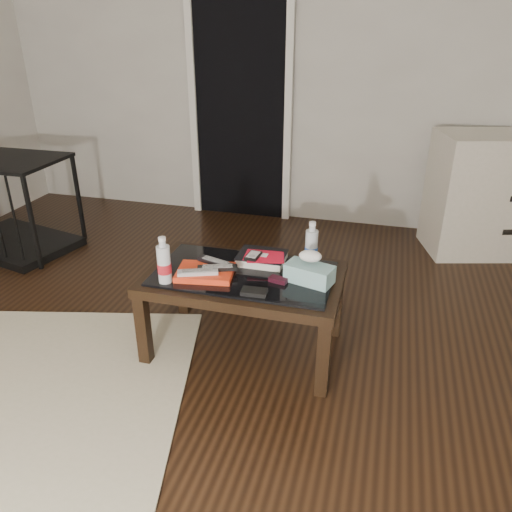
{
  "coord_description": "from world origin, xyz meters",
  "views": [
    {
      "loc": [
        0.87,
        -1.7,
        1.63
      ],
      "look_at": [
        0.27,
        0.49,
        0.55
      ],
      "focal_mm": 35.0,
      "sensor_mm": 36.0,
      "label": 1
    }
  ],
  "objects": [
    {
      "name": "water_bottle_left",
      "position": [
        -0.13,
        0.27,
        0.58
      ],
      "size": [
        0.07,
        0.07,
        0.24
      ],
      "primitive_type": "cylinder",
      "rotation": [
        0.0,
        0.0,
        -0.05
      ],
      "color": "silver",
      "rests_on": "coffee_table"
    },
    {
      "name": "textbook",
      "position": [
        0.28,
        0.61,
        0.48
      ],
      "size": [
        0.25,
        0.2,
        0.05
      ],
      "primitive_type": "cube",
      "rotation": [
        0.0,
        0.0,
        -0.0
      ],
      "color": "black",
      "rests_on": "coffee_table"
    },
    {
      "name": "water_bottle_right",
      "position": [
        0.53,
        0.65,
        0.58
      ],
      "size": [
        0.07,
        0.07,
        0.24
      ],
      "primitive_type": "cylinder",
      "rotation": [
        0.0,
        0.0,
        0.08
      ],
      "color": "silver",
      "rests_on": "coffee_table"
    },
    {
      "name": "room_shell",
      "position": [
        0.0,
        0.0,
        1.62
      ],
      "size": [
        5.0,
        5.0,
        5.0
      ],
      "color": "beige",
      "rests_on": "ground"
    },
    {
      "name": "coffee_table",
      "position": [
        0.22,
        0.46,
        0.4
      ],
      "size": [
        1.0,
        0.6,
        0.46
      ],
      "color": "black",
      "rests_on": "ground"
    },
    {
      "name": "remote_black_front",
      "position": [
        0.1,
        0.4,
        0.5
      ],
      "size": [
        0.21,
        0.11,
        0.02
      ],
      "primitive_type": "cube",
      "rotation": [
        0.0,
        0.0,
        0.33
      ],
      "color": "black",
      "rests_on": "magazines"
    },
    {
      "name": "ground",
      "position": [
        0.0,
        0.0,
        0.0
      ],
      "size": [
        5.0,
        5.0,
        0.0
      ],
      "primitive_type": "plane",
      "color": "black",
      "rests_on": "ground"
    },
    {
      "name": "remote_black_back",
      "position": [
        0.07,
        0.46,
        0.5
      ],
      "size": [
        0.21,
        0.11,
        0.02
      ],
      "primitive_type": "cube",
      "rotation": [
        0.0,
        0.0,
        -0.31
      ],
      "color": "black",
      "rests_on": "magazines"
    },
    {
      "name": "dvd_mailers",
      "position": [
        0.29,
        0.58,
        0.51
      ],
      "size": [
        0.2,
        0.15,
        0.01
      ],
      "primitive_type": "cube",
      "rotation": [
        0.0,
        0.0,
        0.08
      ],
      "color": "red",
      "rests_on": "textbook"
    },
    {
      "name": "ipod",
      "position": [
        0.24,
        0.55,
        0.52
      ],
      "size": [
        0.07,
        0.11,
        0.02
      ],
      "primitive_type": "cube",
      "rotation": [
        0.0,
        0.0,
        -0.1
      ],
      "color": "black",
      "rests_on": "dvd_mailers"
    },
    {
      "name": "pet_crate",
      "position": [
        -1.9,
        1.27,
        0.23
      ],
      "size": [
        1.01,
        0.79,
        0.71
      ],
      "rotation": [
        0.0,
        0.0,
        -0.23
      ],
      "color": "black",
      "rests_on": "ground"
    },
    {
      "name": "remote_silver",
      "position": [
        0.02,
        0.33,
        0.5
      ],
      "size": [
        0.2,
        0.12,
        0.02
      ],
      "primitive_type": "cube",
      "rotation": [
        0.0,
        0.0,
        0.37
      ],
      "color": "#B8B9BE",
      "rests_on": "magazines"
    },
    {
      "name": "tissue_box",
      "position": [
        0.56,
        0.45,
        0.51
      ],
      "size": [
        0.25,
        0.18,
        0.09
      ],
      "primitive_type": "cube",
      "rotation": [
        0.0,
        0.0,
        -0.27
      ],
      "color": "teal",
      "rests_on": "coffee_table"
    },
    {
      "name": "flip_phone",
      "position": [
        0.41,
        0.41,
        0.47
      ],
      "size": [
        0.1,
        0.07,
        0.02
      ],
      "primitive_type": "cube",
      "rotation": [
        0.0,
        0.0,
        -0.23
      ],
      "color": "black",
      "rests_on": "coffee_table"
    },
    {
      "name": "wallet",
      "position": [
        0.33,
        0.27,
        0.47
      ],
      "size": [
        0.12,
        0.08,
        0.02
      ],
      "primitive_type": "cube",
      "rotation": [
        0.0,
        0.0,
        0.04
      ],
      "color": "black",
      "rests_on": "coffee_table"
    },
    {
      "name": "magazines",
      "position": [
        0.04,
        0.38,
        0.48
      ],
      "size": [
        0.31,
        0.25,
        0.03
      ],
      "primitive_type": "cube",
      "rotation": [
        0.0,
        0.0,
        0.15
      ],
      "color": "red",
      "rests_on": "coffee_table"
    },
    {
      "name": "doorway",
      "position": [
        -0.4,
        2.47,
        1.02
      ],
      "size": [
        0.9,
        0.08,
        2.07
      ],
      "color": "black",
      "rests_on": "ground"
    }
  ]
}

